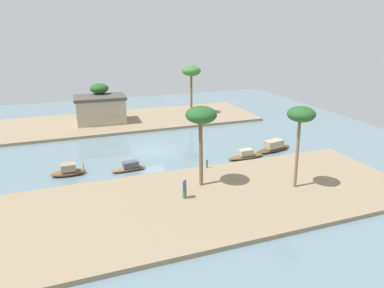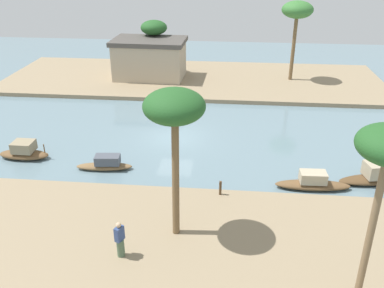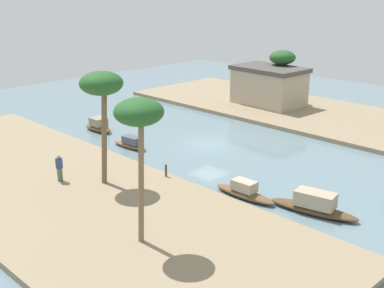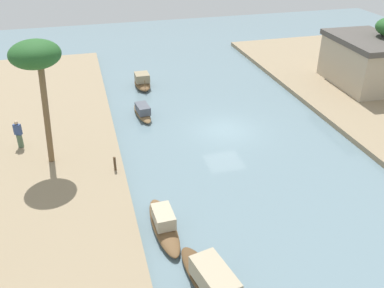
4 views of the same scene
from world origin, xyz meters
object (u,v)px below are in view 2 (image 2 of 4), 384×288
at_px(sampan_with_tall_canopy, 105,164).
at_px(riverside_building, 150,58).
at_px(mooring_post, 220,188).
at_px(palm_tree_left_near, 174,111).
at_px(sampan_open_hull, 382,175).
at_px(sampan_with_red_awning, 24,152).
at_px(sampan_downstream_large, 313,183).
at_px(palm_tree_right_short, 297,12).
at_px(palm_tree_right_tall, 154,29).
at_px(person_on_near_bank, 120,241).

bearing_deg(sampan_with_tall_canopy, riverside_building, 86.66).
xyz_separation_m(mooring_post, palm_tree_left_near, (-1.96, -3.28, 5.69)).
xyz_separation_m(sampan_with_tall_canopy, sampan_open_hull, (16.54, 0.05, 0.13)).
bearing_deg(sampan_with_red_awning, palm_tree_left_near, -32.37).
height_order(sampan_with_tall_canopy, mooring_post, mooring_post).
relative_size(sampan_with_red_awning, riverside_building, 0.45).
bearing_deg(sampan_open_hull, sampan_downstream_large, -177.15).
relative_size(sampan_open_hull, riverside_building, 0.72).
xyz_separation_m(sampan_downstream_large, palm_tree_right_short, (1.04, 20.07, 6.51)).
bearing_deg(sampan_downstream_large, sampan_with_red_awning, 171.78).
bearing_deg(mooring_post, sampan_downstream_large, 17.60).
xyz_separation_m(sampan_downstream_large, sampan_open_hull, (4.13, 1.10, 0.12)).
xyz_separation_m(sampan_open_hull, mooring_post, (-9.35, -2.75, 0.27)).
xyz_separation_m(palm_tree_right_tall, palm_tree_right_short, (13.90, -1.15, 2.02)).
distance_m(sampan_open_hull, palm_tree_right_short, 20.25).
bearing_deg(sampan_with_red_awning, riverside_building, 73.77).
xyz_separation_m(palm_tree_left_near, palm_tree_right_tall, (-5.68, 26.15, -1.57)).
bearing_deg(person_on_near_bank, sampan_downstream_large, 152.30).
bearing_deg(sampan_downstream_large, riverside_building, 121.92).
relative_size(sampan_with_tall_canopy, palm_tree_right_tall, 0.65).
distance_m(person_on_near_bank, riverside_building, 26.63).
xyz_separation_m(sampan_with_red_awning, sampan_open_hull, (22.24, -0.87, 0.05)).
height_order(mooring_post, palm_tree_left_near, palm_tree_left_near).
height_order(sampan_downstream_large, palm_tree_left_near, palm_tree_left_near).
height_order(palm_tree_right_short, riverside_building, palm_tree_right_short).
xyz_separation_m(sampan_open_hull, palm_tree_left_near, (-11.31, -6.03, 5.95)).
xyz_separation_m(sampan_with_red_awning, mooring_post, (12.88, -3.62, 0.31)).
height_order(sampan_with_red_awning, palm_tree_left_near, palm_tree_left_near).
distance_m(palm_tree_left_near, riverside_building, 25.38).
bearing_deg(person_on_near_bank, palm_tree_left_near, 158.31).
height_order(mooring_post, palm_tree_right_short, palm_tree_right_short).
xyz_separation_m(sampan_with_tall_canopy, sampan_downstream_large, (12.41, -1.04, 0.01)).
height_order(palm_tree_left_near, palm_tree_right_short, palm_tree_right_short).
xyz_separation_m(sampan_with_tall_canopy, palm_tree_right_tall, (-0.45, 20.17, 4.51)).
xyz_separation_m(sampan_open_hull, palm_tree_right_tall, (-16.99, 20.12, 4.38)).
bearing_deg(sampan_with_tall_canopy, person_on_near_bank, -74.47).
relative_size(palm_tree_left_near, riverside_building, 0.96).
distance_m(sampan_open_hull, palm_tree_right_tall, 26.69).
bearing_deg(mooring_post, sampan_open_hull, 16.40).
relative_size(sampan_with_tall_canopy, mooring_post, 4.33).
bearing_deg(riverside_building, palm_tree_right_tall, 85.71).
distance_m(sampan_with_tall_canopy, palm_tree_left_near, 10.00).
distance_m(person_on_near_bank, palm_tree_left_near, 6.06).
bearing_deg(palm_tree_left_near, person_on_near_bank, -137.43).
bearing_deg(palm_tree_right_short, person_on_near_bank, -111.07).
relative_size(sampan_with_red_awning, sampan_open_hull, 0.62).
bearing_deg(palm_tree_right_short, palm_tree_right_tall, 175.28).
height_order(palm_tree_right_tall, palm_tree_right_short, palm_tree_right_short).
xyz_separation_m(sampan_downstream_large, person_on_near_bank, (-9.36, -6.94, 0.79)).
height_order(person_on_near_bank, palm_tree_right_short, palm_tree_right_short).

